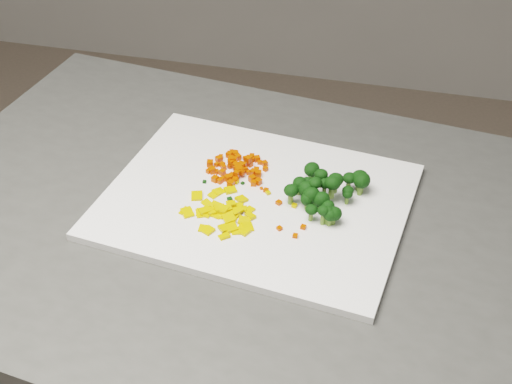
% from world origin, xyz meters
% --- Properties ---
extents(cutting_board, '(0.44, 0.36, 0.01)m').
position_xyz_m(cutting_board, '(0.21, 0.02, 0.91)').
color(cutting_board, white).
rests_on(cutting_board, counter_block).
extents(carrot_pile, '(0.09, 0.09, 0.03)m').
position_xyz_m(carrot_pile, '(0.17, 0.08, 0.92)').
color(carrot_pile, red).
rests_on(carrot_pile, cutting_board).
extents(pepper_pile, '(0.10, 0.10, 0.01)m').
position_xyz_m(pepper_pile, '(0.18, -0.02, 0.92)').
color(pepper_pile, '#E1A60B').
rests_on(pepper_pile, cutting_board).
extents(broccoli_pile, '(0.11, 0.11, 0.05)m').
position_xyz_m(broccoli_pile, '(0.31, 0.04, 0.94)').
color(broccoli_pile, black).
rests_on(broccoli_pile, cutting_board).
extents(carrot_cube_0, '(0.01, 0.01, 0.01)m').
position_xyz_m(carrot_cube_0, '(0.18, 0.09, 0.92)').
color(carrot_cube_0, red).
rests_on(carrot_cube_0, carrot_pile).
extents(carrot_cube_1, '(0.01, 0.01, 0.01)m').
position_xyz_m(carrot_cube_1, '(0.17, 0.04, 0.91)').
color(carrot_cube_1, red).
rests_on(carrot_cube_1, carrot_pile).
extents(carrot_cube_2, '(0.01, 0.01, 0.01)m').
position_xyz_m(carrot_cube_2, '(0.18, 0.07, 0.92)').
color(carrot_cube_2, red).
rests_on(carrot_cube_2, carrot_pile).
extents(carrot_cube_3, '(0.01, 0.01, 0.01)m').
position_xyz_m(carrot_cube_3, '(0.17, 0.08, 0.91)').
color(carrot_cube_3, red).
rests_on(carrot_cube_3, carrot_pile).
extents(carrot_cube_4, '(0.01, 0.01, 0.01)m').
position_xyz_m(carrot_cube_4, '(0.14, 0.08, 0.91)').
color(carrot_cube_4, red).
rests_on(carrot_cube_4, carrot_pile).
extents(carrot_cube_5, '(0.01, 0.01, 0.01)m').
position_xyz_m(carrot_cube_5, '(0.18, 0.05, 0.91)').
color(carrot_cube_5, red).
rests_on(carrot_cube_5, carrot_pile).
extents(carrot_cube_6, '(0.01, 0.01, 0.01)m').
position_xyz_m(carrot_cube_6, '(0.16, 0.08, 0.92)').
color(carrot_cube_6, red).
rests_on(carrot_cube_6, carrot_pile).
extents(carrot_cube_7, '(0.01, 0.01, 0.01)m').
position_xyz_m(carrot_cube_7, '(0.20, 0.08, 0.91)').
color(carrot_cube_7, red).
rests_on(carrot_cube_7, carrot_pile).
extents(carrot_cube_8, '(0.01, 0.01, 0.01)m').
position_xyz_m(carrot_cube_8, '(0.17, 0.08, 0.91)').
color(carrot_cube_8, red).
rests_on(carrot_cube_8, carrot_pile).
extents(carrot_cube_9, '(0.01, 0.01, 0.01)m').
position_xyz_m(carrot_cube_9, '(0.15, 0.06, 0.91)').
color(carrot_cube_9, red).
rests_on(carrot_cube_9, carrot_pile).
extents(carrot_cube_10, '(0.01, 0.01, 0.01)m').
position_xyz_m(carrot_cube_10, '(0.15, 0.06, 0.91)').
color(carrot_cube_10, red).
rests_on(carrot_cube_10, carrot_pile).
extents(carrot_cube_11, '(0.01, 0.01, 0.01)m').
position_xyz_m(carrot_cube_11, '(0.18, 0.10, 0.92)').
color(carrot_cube_11, red).
rests_on(carrot_cube_11, carrot_pile).
extents(carrot_cube_12, '(0.01, 0.01, 0.01)m').
position_xyz_m(carrot_cube_12, '(0.19, 0.09, 0.91)').
color(carrot_cube_12, red).
rests_on(carrot_cube_12, carrot_pile).
extents(carrot_cube_13, '(0.01, 0.01, 0.01)m').
position_xyz_m(carrot_cube_13, '(0.21, 0.05, 0.91)').
color(carrot_cube_13, red).
rests_on(carrot_cube_13, carrot_pile).
extents(carrot_cube_14, '(0.01, 0.01, 0.01)m').
position_xyz_m(carrot_cube_14, '(0.20, 0.06, 0.92)').
color(carrot_cube_14, red).
rests_on(carrot_cube_14, carrot_pile).
extents(carrot_cube_15, '(0.01, 0.01, 0.01)m').
position_xyz_m(carrot_cube_15, '(0.16, 0.11, 0.91)').
color(carrot_cube_15, red).
rests_on(carrot_cube_15, carrot_pile).
extents(carrot_cube_16, '(0.01, 0.01, 0.01)m').
position_xyz_m(carrot_cube_16, '(0.13, 0.06, 0.91)').
color(carrot_cube_16, red).
rests_on(carrot_cube_16, carrot_pile).
extents(carrot_cube_17, '(0.01, 0.01, 0.01)m').
position_xyz_m(carrot_cube_17, '(0.17, 0.04, 0.92)').
color(carrot_cube_17, red).
rests_on(carrot_cube_17, carrot_pile).
extents(carrot_cube_18, '(0.01, 0.01, 0.01)m').
position_xyz_m(carrot_cube_18, '(0.18, 0.06, 0.92)').
color(carrot_cube_18, red).
rests_on(carrot_cube_18, carrot_pile).
extents(carrot_cube_19, '(0.01, 0.01, 0.01)m').
position_xyz_m(carrot_cube_19, '(0.15, 0.04, 0.91)').
color(carrot_cube_19, red).
rests_on(carrot_cube_19, carrot_pile).
extents(carrot_cube_20, '(0.01, 0.01, 0.01)m').
position_xyz_m(carrot_cube_20, '(0.15, 0.05, 0.91)').
color(carrot_cube_20, red).
rests_on(carrot_cube_20, carrot_pile).
extents(carrot_cube_21, '(0.01, 0.01, 0.01)m').
position_xyz_m(carrot_cube_21, '(0.17, 0.08, 0.92)').
color(carrot_cube_21, red).
rests_on(carrot_cube_21, carrot_pile).
extents(carrot_cube_22, '(0.01, 0.01, 0.01)m').
position_xyz_m(carrot_cube_22, '(0.13, 0.08, 0.92)').
color(carrot_cube_22, red).
rests_on(carrot_cube_22, carrot_pile).
extents(carrot_cube_23, '(0.01, 0.01, 0.01)m').
position_xyz_m(carrot_cube_23, '(0.18, 0.11, 0.91)').
color(carrot_cube_23, red).
rests_on(carrot_cube_23, carrot_pile).
extents(carrot_cube_24, '(0.01, 0.01, 0.01)m').
position_xyz_m(carrot_cube_24, '(0.18, 0.06, 0.92)').
color(carrot_cube_24, red).
rests_on(carrot_cube_24, carrot_pile).
extents(carrot_cube_25, '(0.01, 0.01, 0.01)m').
position_xyz_m(carrot_cube_25, '(0.14, 0.07, 0.91)').
color(carrot_cube_25, red).
rests_on(carrot_cube_25, carrot_pile).
extents(carrot_cube_26, '(0.01, 0.01, 0.01)m').
position_xyz_m(carrot_cube_26, '(0.15, 0.12, 0.91)').
color(carrot_cube_26, red).
rests_on(carrot_cube_26, carrot_pile).
extents(carrot_cube_27, '(0.01, 0.01, 0.01)m').
position_xyz_m(carrot_cube_27, '(0.17, 0.08, 0.92)').
color(carrot_cube_27, red).
rests_on(carrot_cube_27, carrot_pile).
extents(carrot_cube_28, '(0.01, 0.01, 0.01)m').
position_xyz_m(carrot_cube_28, '(0.14, 0.10, 0.91)').
color(carrot_cube_28, red).
rests_on(carrot_cube_28, carrot_pile).
extents(carrot_cube_29, '(0.01, 0.01, 0.01)m').
position_xyz_m(carrot_cube_29, '(0.16, 0.08, 0.91)').
color(carrot_cube_29, red).
rests_on(carrot_cube_29, carrot_pile).
extents(carrot_cube_30, '(0.01, 0.01, 0.01)m').
position_xyz_m(carrot_cube_30, '(0.15, 0.08, 0.91)').
color(carrot_cube_30, red).
rests_on(carrot_cube_30, carrot_pile).
extents(carrot_cube_31, '(0.01, 0.01, 0.01)m').
position_xyz_m(carrot_cube_31, '(0.18, 0.07, 0.92)').
color(carrot_cube_31, red).
rests_on(carrot_cube_31, carrot_pile).
extents(carrot_cube_32, '(0.01, 0.01, 0.01)m').
position_xyz_m(carrot_cube_32, '(0.15, 0.08, 0.91)').
color(carrot_cube_32, red).
rests_on(carrot_cube_32, carrot_pile).
extents(carrot_cube_33, '(0.01, 0.01, 0.01)m').
position_xyz_m(carrot_cube_33, '(0.17, 0.10, 0.91)').
color(carrot_cube_33, red).
rests_on(carrot_cube_33, carrot_pile).
extents(carrot_cube_34, '(0.01, 0.01, 0.01)m').
position_xyz_m(carrot_cube_34, '(0.21, 0.09, 0.91)').
color(carrot_cube_34, red).
rests_on(carrot_cube_34, carrot_pile).
extents(carrot_cube_35, '(0.01, 0.01, 0.01)m').
position_xyz_m(carrot_cube_35, '(0.16, 0.08, 0.92)').
color(carrot_cube_35, red).
rests_on(carrot_cube_35, carrot_pile).
extents(carrot_cube_36, '(0.01, 0.01, 0.01)m').
position_xyz_m(carrot_cube_36, '(0.21, 0.09, 0.91)').
color(carrot_cube_36, red).
rests_on(carrot_cube_36, carrot_pile).
extents(carrot_cube_37, '(0.01, 0.01, 0.01)m').
position_xyz_m(carrot_cube_37, '(0.18, 0.08, 0.92)').
color(carrot_cube_37, red).
rests_on(carrot_cube_37, carrot_pile).
extents(carrot_cube_38, '(0.01, 0.01, 0.01)m').
position_xyz_m(carrot_cube_38, '(0.16, 0.08, 0.92)').
color(carrot_cube_38, red).
rests_on(carrot_cube_38, carrot_pile).
extents(carrot_cube_39, '(0.01, 0.01, 0.01)m').
position_xyz_m(carrot_cube_39, '(0.16, 0.05, 0.92)').
color(carrot_cube_39, red).
rests_on(carrot_cube_39, carrot_pile).
extents(carrot_cube_40, '(0.01, 0.01, 0.01)m').
position_xyz_m(carrot_cube_40, '(0.20, 0.10, 0.91)').
color(carrot_cube_40, red).
rests_on(carrot_cube_40, carrot_pile).
extents(carrot_cube_41, '(0.01, 0.01, 0.01)m').
position_xyz_m(carrot_cube_41, '(0.17, 0.05, 0.92)').
color(carrot_cube_41, red).
rests_on(carrot_cube_41, carrot_pile).
extents(carrot_cube_42, '(0.01, 0.01, 0.01)m').
position_xyz_m(carrot_cube_42, '(0.16, 0.10, 0.91)').
color(carrot_cube_42, red).
rests_on(carrot_cube_42, carrot_pile).
extents(carrot_cube_43, '(0.01, 0.01, 0.01)m').
position_xyz_m(carrot_cube_43, '(0.17, 0.07, 0.92)').
color(carrot_cube_43, red).
rests_on(carrot_cube_43, carrot_pile).
extents(carrot_cube_44, '(0.01, 0.01, 0.01)m').
position_xyz_m(carrot_cube_44, '(0.20, 0.05, 0.91)').
color(carrot_cube_44, red).
rests_on(carrot_cube_44, carrot_pile).
extents(carrot_cube_45, '(0.01, 0.01, 0.01)m').
position_xyz_m(carrot_cube_45, '(0.18, 0.09, 0.91)').
color(carrot_cube_45, red).
rests_on(carrot_cube_45, carrot_pile).
extents(carrot_cube_46, '(0.01, 0.01, 0.01)m').
position_xyz_m(carrot_cube_46, '(0.14, 0.06, 0.92)').
color(carrot_cube_46, red).
rests_on(carrot_cube_46, carrot_pile).
extents(carrot_cube_47, '(0.01, 0.01, 0.01)m').
position_xyz_m(carrot_cube_47, '(0.16, 0.05, 0.91)').
color(carrot_cube_47, red).
rests_on(carrot_cube_47, carrot_pile).
extents(carrot_cube_48, '(0.01, 0.01, 0.01)m').
position_xyz_m(carrot_cube_48, '(0.15, 0.10, 0.91)').
color(carrot_cube_48, red).
rests_on(carrot_cube_48, carrot_pile).
extents(carrot_cube_49, '(0.01, 0.01, 0.01)m').
position_xyz_m(carrot_cube_49, '(0.19, 0.08, 0.91)').
color(carrot_cube_49, red).
rests_on(carrot_cube_49, carrot_pile).
extents(carrot_cube_50, '(0.01, 0.01, 0.01)m').
position_xyz_m(carrot_cube_50, '(0.18, 0.10, 0.91)').
color(carrot_cube_50, red).
rests_on(carrot_cube_50, carrot_pile).
extents(carrot_cube_51, '(0.01, 0.01, 0.01)m').
position_xyz_m(carrot_cube_51, '(0.15, 0.04, 0.91)').
color(carrot_cube_51, red).
rests_on(carrot_cube_51, carrot_pile).
extents(carrot_cube_52, '(0.01, 0.01, 0.01)m').
position_xyz_m(carrot_cube_52, '(0.21, 0.10, 0.91)').
color(carrot_cube_52, red).
rests_on(carrot_cube_52, carrot_pile).
extents(carrot_cube_53, '(0.01, 0.01, 0.01)m').
position_xyz_m(carrot_cube_53, '(0.16, 0.08, 0.92)').
color(carrot_cube_53, red).
rests_on(carrot_cube_53, carrot_pile).
extents(carrot_cube_54, '(0.01, 0.01, 0.01)m').
position_xyz_m(carrot_cube_54, '(0.17, 0.08, 0.91)').
color(carrot_cube_54, red).
rests_on(carrot_cube_54, carrot_pile).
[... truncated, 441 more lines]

